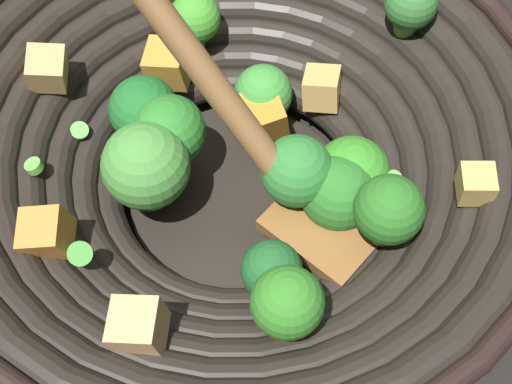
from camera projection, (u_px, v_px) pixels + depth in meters
ground_plane at (238, 200)px, 0.55m from camera, size 4.00×4.00×0.00m
wok at (237, 149)px, 0.49m from camera, size 0.41×0.45×0.21m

